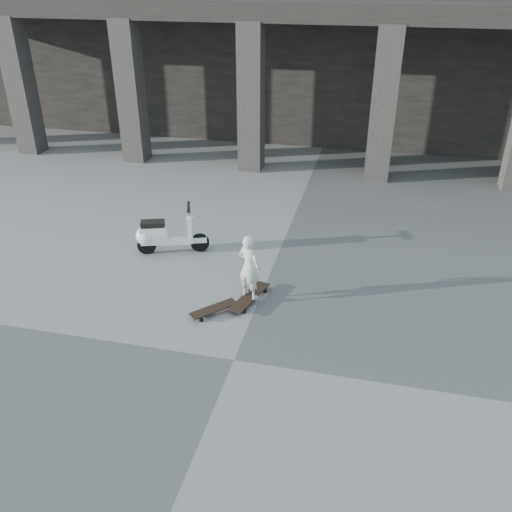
% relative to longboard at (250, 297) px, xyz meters
% --- Properties ---
extents(ground, '(90.00, 90.00, 0.00)m').
position_rel_longboard_xyz_m(ground, '(0.16, -1.63, -0.08)').
color(ground, '#4D4D4B').
rests_on(ground, ground).
extents(colonnade, '(28.00, 8.82, 6.00)m').
position_rel_longboard_xyz_m(colonnade, '(0.16, 12.13, 2.95)').
color(colonnade, black).
rests_on(colonnade, ground).
extents(longboard, '(0.53, 1.10, 0.11)m').
position_rel_longboard_xyz_m(longboard, '(0.00, 0.00, 0.00)').
color(longboard, black).
rests_on(longboard, ground).
extents(skateboard_spare, '(0.74, 0.78, 0.10)m').
position_rel_longboard_xyz_m(skateboard_spare, '(-0.51, -0.50, -0.01)').
color(skateboard_spare, black).
rests_on(skateboard_spare, ground).
extents(child, '(0.51, 0.44, 1.19)m').
position_rel_longboard_xyz_m(child, '(-0.00, 0.00, 0.62)').
color(child, beige).
rests_on(child, longboard).
extents(scooter, '(1.43, 0.73, 1.03)m').
position_rel_longboard_xyz_m(scooter, '(-2.22, 1.36, 0.32)').
color(scooter, black).
rests_on(scooter, ground).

